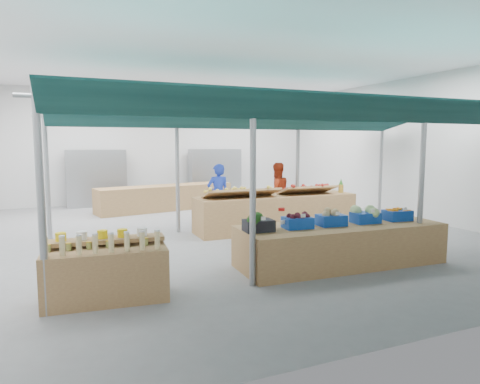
{
  "coord_description": "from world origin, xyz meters",
  "views": [
    {
      "loc": [
        -3.8,
        -10.0,
        2.27
      ],
      "look_at": [
        -0.19,
        -1.6,
        1.22
      ],
      "focal_mm": 32.0,
      "sensor_mm": 36.0,
      "label": 1
    }
  ],
  "objects_px": {
    "vendor_left": "(218,195)",
    "veg_counter": "(340,244)",
    "crate_stack": "(411,240)",
    "bottle_shelf": "(106,271)",
    "fruit_counter": "(276,213)",
    "vendor_right": "(277,192)"
  },
  "relations": [
    {
      "from": "veg_counter",
      "to": "vendor_left",
      "type": "bearing_deg",
      "value": 103.04
    },
    {
      "from": "vendor_left",
      "to": "veg_counter",
      "type": "bearing_deg",
      "value": 101.3
    },
    {
      "from": "fruit_counter",
      "to": "bottle_shelf",
      "type": "bearing_deg",
      "value": -142.61
    },
    {
      "from": "bottle_shelf",
      "to": "vendor_right",
      "type": "relative_size",
      "value": 1.04
    },
    {
      "from": "crate_stack",
      "to": "vendor_right",
      "type": "xyz_separation_m",
      "value": [
        -0.8,
        4.34,
        0.56
      ]
    },
    {
      "from": "bottle_shelf",
      "to": "vendor_right",
      "type": "bearing_deg",
      "value": 46.65
    },
    {
      "from": "crate_stack",
      "to": "vendor_right",
      "type": "relative_size",
      "value": 0.34
    },
    {
      "from": "vendor_left",
      "to": "fruit_counter",
      "type": "bearing_deg",
      "value": 138.26
    },
    {
      "from": "vendor_left",
      "to": "vendor_right",
      "type": "height_order",
      "value": "same"
    },
    {
      "from": "fruit_counter",
      "to": "vendor_right",
      "type": "bearing_deg",
      "value": 62.16
    },
    {
      "from": "veg_counter",
      "to": "crate_stack",
      "type": "height_order",
      "value": "veg_counter"
    },
    {
      "from": "bottle_shelf",
      "to": "crate_stack",
      "type": "xyz_separation_m",
      "value": [
        6.01,
        0.19,
        -0.13
      ]
    },
    {
      "from": "bottle_shelf",
      "to": "crate_stack",
      "type": "height_order",
      "value": "bottle_shelf"
    },
    {
      "from": "veg_counter",
      "to": "vendor_left",
      "type": "height_order",
      "value": "vendor_left"
    },
    {
      "from": "veg_counter",
      "to": "vendor_right",
      "type": "distance_m",
      "value": 4.51
    },
    {
      "from": "veg_counter",
      "to": "vendor_right",
      "type": "bearing_deg",
      "value": 79.8
    },
    {
      "from": "fruit_counter",
      "to": "vendor_left",
      "type": "bearing_deg",
      "value": 138.26
    },
    {
      "from": "vendor_right",
      "to": "veg_counter",
      "type": "bearing_deg",
      "value": 78.06
    },
    {
      "from": "bottle_shelf",
      "to": "fruit_counter",
      "type": "height_order",
      "value": "bottle_shelf"
    },
    {
      "from": "veg_counter",
      "to": "crate_stack",
      "type": "distance_m",
      "value": 1.78
    },
    {
      "from": "crate_stack",
      "to": "vendor_left",
      "type": "distance_m",
      "value": 5.09
    },
    {
      "from": "bottle_shelf",
      "to": "vendor_left",
      "type": "relative_size",
      "value": 1.04
    }
  ]
}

